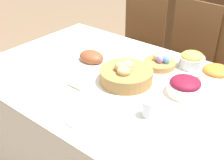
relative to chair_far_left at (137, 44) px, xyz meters
The scene contains 16 objects.
dining_table 1.04m from the chair_far_left, 62.53° to the right, with size 1.71×1.10×0.74m.
chair_far_left is the anchor object (origin of this frame).
chair_far_center 0.47m from the chair_far_left, ahead, with size 0.47×0.47×0.98m.
sideboard 1.06m from the chair_far_left, 61.72° to the left, with size 1.30×0.44×0.88m.
bread_basket 1.07m from the chair_far_left, 59.90° to the right, with size 0.30×0.30×0.12m.
egg_basket 0.88m from the chair_far_left, 46.87° to the right, with size 0.20×0.20×0.08m.
ham_platter 0.89m from the chair_far_left, 76.54° to the right, with size 0.27×0.19×0.08m.
carrot_bowl 1.13m from the chair_far_left, 32.66° to the right, with size 0.18×0.18×0.10m.
beet_salad_bowl 1.19m from the chair_far_left, 43.84° to the right, with size 0.19×0.19×0.10m.
pineapple_bowl 0.93m from the chair_far_left, 34.21° to the right, with size 0.16×0.16×0.10m.
dinner_plate 1.40m from the chair_far_left, 65.78° to the right, with size 0.24×0.24×0.01m.
fork 1.35m from the chair_far_left, 71.56° to the right, with size 0.02×0.17×0.00m.
knife 1.47m from the chair_far_left, 60.48° to the right, with size 0.02×0.17×0.00m.
spoon 1.48m from the chair_far_left, 59.46° to the right, with size 0.02×0.17×0.00m.
drinking_cup 1.37m from the chair_far_left, 53.95° to the right, with size 0.07×0.07×0.08m.
butter_dish 1.18m from the chair_far_left, 72.74° to the right, with size 0.11×0.07×0.03m.
Camera 1 is at (0.85, -1.12, 1.57)m, focal length 45.00 mm.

